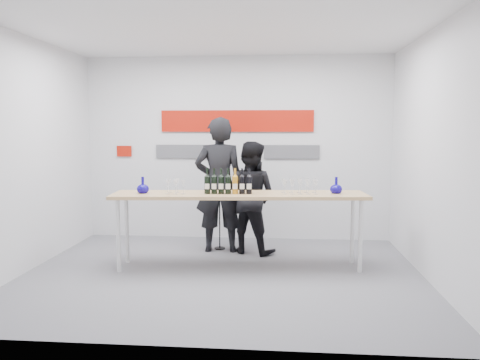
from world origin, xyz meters
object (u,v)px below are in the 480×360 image
Objects in this scene: presenter_left at (219,185)px; presenter_right at (250,197)px; tasting_table at (239,199)px; mic_stand at (220,221)px.

presenter_left is 0.49m from presenter_right.
presenter_right is at bearing 172.16° from presenter_left.
presenter_left is at bearing 19.49° from presenter_right.
tasting_table is 2.37× the size of mic_stand.
tasting_table is 1.11m from mic_stand.
presenter_left is 0.58m from mic_stand.
presenter_right is (0.46, -0.03, -0.18)m from presenter_left.
mic_stand is at bearing -88.35° from presenter_left.
mic_stand is (-0.47, 0.15, -0.39)m from presenter_right.
presenter_right is 0.63m from mic_stand.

